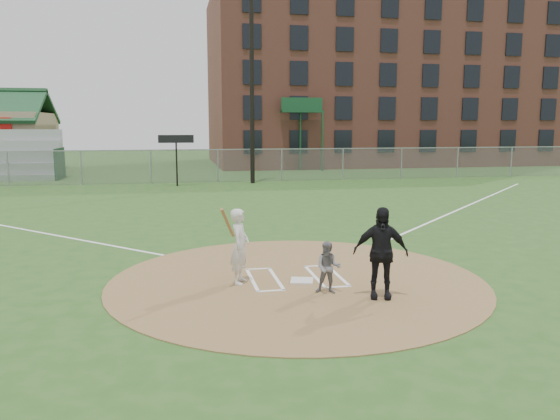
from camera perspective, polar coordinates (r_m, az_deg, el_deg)
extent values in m
plane|color=#284F1B|center=(12.40, 1.78, -7.35)|extent=(140.00, 140.00, 0.00)
cylinder|color=olive|center=(12.40, 1.78, -7.30)|extent=(8.40, 8.40, 0.02)
cube|color=silver|center=(12.25, 2.30, -7.38)|extent=(0.61, 0.61, 0.03)
cube|color=white|center=(23.93, 18.27, 0.09)|extent=(17.04, 17.04, 0.01)
imported|color=slate|center=(11.33, 5.06, -6.00)|extent=(0.63, 0.56, 1.08)
imported|color=black|center=(11.08, 10.47, -4.40)|extent=(1.17, 0.73, 1.85)
cube|color=white|center=(12.36, -2.94, -7.28)|extent=(0.08, 1.80, 0.01)
cube|color=white|center=(12.45, -0.41, -7.16)|extent=(0.08, 1.80, 0.01)
cube|color=white|center=(13.26, -2.29, -6.16)|extent=(0.62, 0.08, 0.01)
cube|color=white|center=(11.55, -0.91, -8.44)|extent=(0.62, 0.08, 0.01)
cube|color=white|center=(12.78, 6.03, -6.78)|extent=(0.08, 1.80, 0.01)
cube|color=white|center=(12.64, 3.63, -6.93)|extent=(0.08, 1.80, 0.01)
cube|color=white|center=(13.54, 3.78, -5.86)|extent=(0.62, 0.08, 0.01)
cube|color=white|center=(11.88, 6.01, -8.00)|extent=(0.62, 0.08, 0.01)
imported|color=silver|center=(11.95, -4.22, -3.80)|extent=(0.59, 0.70, 1.65)
cylinder|color=olive|center=(11.41, -5.51, -1.33)|extent=(0.37, 0.55, 0.70)
cube|color=slate|center=(33.81, -6.50, 4.60)|extent=(56.00, 0.03, 2.00)
cube|color=gray|center=(33.75, -6.53, 6.30)|extent=(56.00, 0.06, 0.06)
cube|color=gray|center=(33.81, -6.50, 4.60)|extent=(56.08, 0.08, 2.00)
cube|color=#194728|center=(38.60, -22.03, 4.54)|extent=(0.08, 3.20, 2.00)
cube|color=#965040|center=(53.16, 9.83, 13.06)|extent=(30.00, 16.00, 15.00)
cube|color=black|center=(45.68, 13.39, 13.54)|extent=(26.60, 0.10, 12.20)
cube|color=#194728|center=(42.09, 2.29, 10.24)|extent=(3.20, 1.00, 0.15)
cube|color=#194728|center=(42.58, 2.12, 7.20)|extent=(0.12, 0.12, 4.50)
cube|color=#194728|center=(42.03, 4.42, 7.15)|extent=(0.12, 0.12, 4.50)
cube|color=#194728|center=(42.10, 2.30, 10.99)|extent=(3.20, 0.08, 1.00)
cylinder|color=black|center=(33.04, -2.96, 13.23)|extent=(0.26, 0.26, 12.00)
cylinder|color=black|center=(31.89, -10.75, 4.80)|extent=(0.10, 0.10, 2.60)
cube|color=black|center=(31.82, -10.82, 7.31)|extent=(2.00, 0.10, 0.45)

